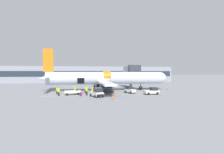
{
  "coord_description": "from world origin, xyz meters",
  "views": [
    {
      "loc": [
        -4.18,
        -39.52,
        4.84
      ],
      "look_at": [
        3.43,
        2.22,
        3.63
      ],
      "focal_mm": 28.0,
      "sensor_mm": 36.0,
      "label": 1
    }
  ],
  "objects_px": {
    "ground_crew_loader_a": "(59,92)",
    "suitcase_on_tarmac_spare": "(81,94)",
    "ground_crew_helper": "(57,90)",
    "baggage_tug_mid": "(152,91)",
    "ground_crew_supervisor": "(93,90)",
    "airplane": "(105,79)",
    "ground_crew_marshal": "(87,91)",
    "baggage_tug_lead": "(130,90)",
    "baggage_cart_loading": "(73,93)",
    "ground_crew_driver": "(75,90)",
    "ground_crew_loader_b": "(86,89)",
    "baggage_tug_rear": "(97,93)"
  },
  "relations": [
    {
      "from": "ground_crew_loader_a",
      "to": "ground_crew_loader_b",
      "type": "relative_size",
      "value": 1.02
    },
    {
      "from": "ground_crew_helper",
      "to": "airplane",
      "type": "bearing_deg",
      "value": 27.45
    },
    {
      "from": "ground_crew_supervisor",
      "to": "baggage_tug_mid",
      "type": "bearing_deg",
      "value": -7.61
    },
    {
      "from": "baggage_tug_lead",
      "to": "ground_crew_supervisor",
      "type": "bearing_deg",
      "value": -171.17
    },
    {
      "from": "ground_crew_loader_a",
      "to": "ground_crew_helper",
      "type": "relative_size",
      "value": 1.01
    },
    {
      "from": "airplane",
      "to": "ground_crew_marshal",
      "type": "bearing_deg",
      "value": -119.8
    },
    {
      "from": "ground_crew_loader_a",
      "to": "ground_crew_driver",
      "type": "bearing_deg",
      "value": 51.78
    },
    {
      "from": "airplane",
      "to": "ground_crew_supervisor",
      "type": "distance_m",
      "value": 8.79
    },
    {
      "from": "ground_crew_loader_b",
      "to": "ground_crew_driver",
      "type": "height_order",
      "value": "same"
    },
    {
      "from": "baggage_tug_lead",
      "to": "ground_crew_supervisor",
      "type": "distance_m",
      "value": 8.62
    },
    {
      "from": "airplane",
      "to": "ground_crew_loader_b",
      "type": "bearing_deg",
      "value": -137.32
    },
    {
      "from": "baggage_tug_rear",
      "to": "suitcase_on_tarmac_spare",
      "type": "relative_size",
      "value": 4.49
    },
    {
      "from": "ground_crew_helper",
      "to": "baggage_tug_mid",
      "type": "bearing_deg",
      "value": -9.94
    },
    {
      "from": "ground_crew_marshal",
      "to": "baggage_tug_lead",
      "type": "bearing_deg",
      "value": 13.15
    },
    {
      "from": "airplane",
      "to": "baggage_cart_loading",
      "type": "distance_m",
      "value": 10.97
    },
    {
      "from": "ground_crew_loader_a",
      "to": "ground_crew_supervisor",
      "type": "distance_m",
      "value": 7.01
    },
    {
      "from": "airplane",
      "to": "ground_crew_driver",
      "type": "bearing_deg",
      "value": -148.78
    },
    {
      "from": "baggage_tug_lead",
      "to": "ground_crew_driver",
      "type": "xyz_separation_m",
      "value": [
        -12.43,
        1.82,
        0.15
      ]
    },
    {
      "from": "airplane",
      "to": "ground_crew_supervisor",
      "type": "xyz_separation_m",
      "value": [
        -3.62,
        -7.71,
        -2.16
      ]
    },
    {
      "from": "ground_crew_loader_b",
      "to": "ground_crew_marshal",
      "type": "xyz_separation_m",
      "value": [
        0.14,
        -3.98,
        0.12
      ]
    },
    {
      "from": "baggage_cart_loading",
      "to": "ground_crew_loader_b",
      "type": "height_order",
      "value": "ground_crew_loader_b"
    },
    {
      "from": "ground_crew_supervisor",
      "to": "baggage_cart_loading",
      "type": "bearing_deg",
      "value": 174.2
    },
    {
      "from": "airplane",
      "to": "baggage_tug_rear",
      "type": "distance_m",
      "value": 11.74
    },
    {
      "from": "ground_crew_loader_a",
      "to": "suitcase_on_tarmac_spare",
      "type": "height_order",
      "value": "ground_crew_loader_a"
    },
    {
      "from": "baggage_tug_lead",
      "to": "ground_crew_helper",
      "type": "height_order",
      "value": "baggage_tug_lead"
    },
    {
      "from": "ground_crew_loader_b",
      "to": "ground_crew_supervisor",
      "type": "distance_m",
      "value": 3.35
    },
    {
      "from": "airplane",
      "to": "ground_crew_driver",
      "type": "height_order",
      "value": "airplane"
    },
    {
      "from": "suitcase_on_tarmac_spare",
      "to": "ground_crew_supervisor",
      "type": "bearing_deg",
      "value": 34.82
    },
    {
      "from": "baggage_tug_mid",
      "to": "ground_crew_marshal",
      "type": "xyz_separation_m",
      "value": [
        -13.99,
        0.7,
        0.28
      ]
    },
    {
      "from": "ground_crew_driver",
      "to": "ground_crew_helper",
      "type": "distance_m",
      "value": 3.93
    },
    {
      "from": "ground_crew_driver",
      "to": "ground_crew_helper",
      "type": "xyz_separation_m",
      "value": [
        -3.72,
        -1.28,
        0.01
      ]
    },
    {
      "from": "baggage_tug_rear",
      "to": "ground_crew_helper",
      "type": "xyz_separation_m",
      "value": [
        -8.19,
        5.23,
        0.08
      ]
    },
    {
      "from": "baggage_tug_lead",
      "to": "baggage_cart_loading",
      "type": "distance_m",
      "value": 12.67
    },
    {
      "from": "ground_crew_marshal",
      "to": "suitcase_on_tarmac_spare",
      "type": "height_order",
      "value": "ground_crew_marshal"
    },
    {
      "from": "baggage_tug_rear",
      "to": "ground_crew_helper",
      "type": "bearing_deg",
      "value": 147.4
    },
    {
      "from": "ground_crew_loader_b",
      "to": "ground_crew_supervisor",
      "type": "xyz_separation_m",
      "value": [
        1.49,
        -2.99,
        0.11
      ]
    },
    {
      "from": "baggage_tug_lead",
      "to": "ground_crew_loader_b",
      "type": "xyz_separation_m",
      "value": [
        -10.01,
        1.67,
        0.15
      ]
    },
    {
      "from": "baggage_tug_mid",
      "to": "ground_crew_supervisor",
      "type": "bearing_deg",
      "value": 172.39
    },
    {
      "from": "baggage_tug_mid",
      "to": "suitcase_on_tarmac_spare",
      "type": "relative_size",
      "value": 4.2
    },
    {
      "from": "ground_crew_loader_b",
      "to": "baggage_tug_mid",
      "type": "bearing_deg",
      "value": -18.34
    },
    {
      "from": "baggage_cart_loading",
      "to": "ground_crew_marshal",
      "type": "height_order",
      "value": "ground_crew_marshal"
    },
    {
      "from": "baggage_tug_lead",
      "to": "ground_crew_loader_b",
      "type": "height_order",
      "value": "baggage_tug_lead"
    },
    {
      "from": "baggage_tug_lead",
      "to": "ground_crew_marshal",
      "type": "xyz_separation_m",
      "value": [
        -9.87,
        -2.31,
        0.27
      ]
    },
    {
      "from": "baggage_cart_loading",
      "to": "ground_crew_supervisor",
      "type": "height_order",
      "value": "ground_crew_supervisor"
    },
    {
      "from": "baggage_cart_loading",
      "to": "suitcase_on_tarmac_spare",
      "type": "relative_size",
      "value": 5.43
    },
    {
      "from": "baggage_cart_loading",
      "to": "ground_crew_marshal",
      "type": "xyz_separation_m",
      "value": [
        2.77,
        -1.4,
        0.49
      ]
    },
    {
      "from": "baggage_tug_lead",
      "to": "ground_crew_supervisor",
      "type": "xyz_separation_m",
      "value": [
        -8.51,
        -1.32,
        0.26
      ]
    },
    {
      "from": "baggage_tug_lead",
      "to": "ground_crew_driver",
      "type": "relative_size",
      "value": 1.84
    },
    {
      "from": "ground_crew_marshal",
      "to": "ground_crew_driver",
      "type": "bearing_deg",
      "value": 121.82
    },
    {
      "from": "baggage_tug_lead",
      "to": "baggage_cart_loading",
      "type": "height_order",
      "value": "baggage_tug_lead"
    }
  ]
}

